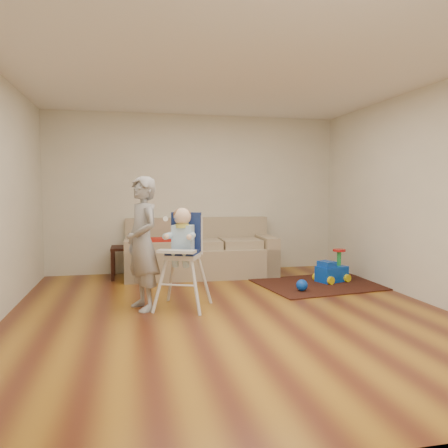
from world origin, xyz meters
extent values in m
plane|color=#542413|center=(0.00, 0.00, 0.00)|extent=(5.50, 5.50, 0.00)
cube|color=silver|center=(0.00, 2.75, 1.35)|extent=(5.00, 0.04, 2.70)
cube|color=silver|center=(2.50, 0.00, 1.35)|extent=(0.04, 5.50, 2.70)
cube|color=white|center=(0.00, 0.00, 2.70)|extent=(5.00, 5.50, 0.04)
cube|color=#B01F16|center=(-0.65, 2.24, 0.62)|extent=(0.56, 0.37, 0.04)
cube|color=black|center=(1.67, 1.22, 0.01)|extent=(1.97, 1.59, 0.01)
sphere|color=blue|center=(1.20, 0.84, 0.10)|extent=(0.16, 0.16, 0.16)
cylinder|color=blue|center=(-0.58, 0.26, 1.08)|extent=(0.06, 0.12, 0.01)
imported|color=gray|center=(-0.98, 0.41, 0.79)|extent=(0.56, 0.67, 1.57)
camera|label=1|loc=(-1.12, -4.76, 1.41)|focal=35.00mm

